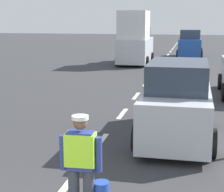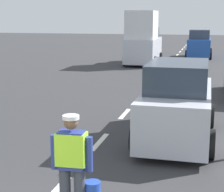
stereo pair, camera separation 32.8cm
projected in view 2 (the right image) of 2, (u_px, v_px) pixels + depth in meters
The scene contains 6 objects.
ground_plane at pixel (166, 68), 24.36m from camera, with size 96.00×96.00×0.00m, color #333335.
lane_center_line at pixel (172, 60), 28.35m from camera, with size 0.14×46.40×0.01m.
road_worker at pixel (73, 162), 5.96m from camera, with size 0.76×0.40×1.67m.
delivery_truck at pixel (143, 40), 25.74m from camera, with size 2.16×4.60×3.54m.
car_outgoing_far at pixel (199, 45), 30.18m from camera, with size 1.97×4.08×2.18m.
car_outgoing_ahead at pixel (178, 104), 9.91m from camera, with size 1.90×4.22×2.03m.
Camera 2 is at (2.60, -3.33, 3.12)m, focal length 61.86 mm.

